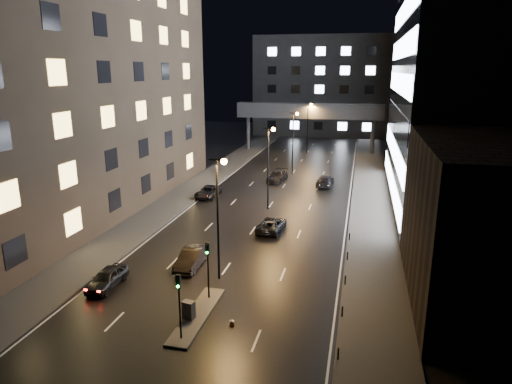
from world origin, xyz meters
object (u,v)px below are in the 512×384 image
Objects in this scene: car_away_b at (192,258)px; car_away_d at (277,176)px; car_away_c at (208,192)px; car_toward_b at (325,181)px; car_away_a at (107,278)px; utility_cabinet at (189,310)px; car_toward_a at (272,224)px.

car_away_b is 0.90× the size of car_away_d.
car_toward_b is (14.94, 9.67, 0.06)m from car_away_c.
car_away_b is at bearing 77.01° from car_toward_b.
car_away_a is 0.81× the size of car_toward_b.
car_away_d is (1.57, 32.88, -0.02)m from car_away_b.
car_away_d is 41.26m from utility_cabinet.
car_away_c is at bearing 104.60° from car_away_b.
utility_cabinet is (8.90, -30.17, 0.03)m from car_away_c.
car_away_d reaches higher than car_toward_a.
car_away_a reaches higher than utility_cabinet.
car_away_a reaches higher than car_toward_a.
car_toward_b is (14.15, 36.65, 0.04)m from car_away_a.
car_away_a is 0.91× the size of car_away_b.
car_away_b is at bearing 45.56° from car_away_a.
car_away_d is at bearing 80.37° from car_away_a.
car_away_b is 32.74m from car_toward_b.
car_away_b is at bearing -85.80° from car_away_d.
car_away_c is 0.97× the size of car_toward_b.
car_away_a is at bearing 172.44° from utility_cabinet.
car_toward_a reaches higher than utility_cabinet.
utility_cabinet is at bearing -71.04° from car_away_b.
car_away_d is (6.71, 38.05, 0.03)m from car_away_a.
car_toward_b is (9.01, 31.48, -0.01)m from car_away_b.
car_away_b is 11.72m from car_toward_a.
car_away_a is 3.57× the size of utility_cabinet.
car_away_c is at bearing -41.05° from car_toward_a.
utility_cabinet is (8.11, -3.18, 0.01)m from car_away_a.
car_toward_a is at bearing -74.18° from car_away_d.
utility_cabinet is (-2.09, -18.93, 0.06)m from car_toward_a.
car_away_c is at bearing 35.89° from car_toward_b.
car_away_c is at bearing 120.32° from utility_cabinet.
car_away_a is 8.71m from utility_cabinet.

